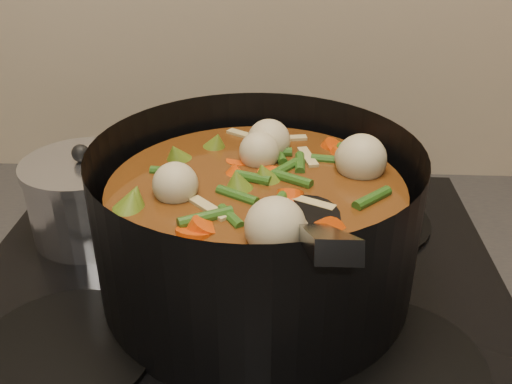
{
  "coord_description": "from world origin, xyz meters",
  "views": [
    {
      "loc": [
        0.05,
        1.39,
        1.34
      ],
      "look_at": [
        0.02,
        1.92,
        1.05
      ],
      "focal_mm": 40.0,
      "sensor_mm": 36.0,
      "label": 1
    }
  ],
  "objects": [
    {
      "name": "stovetop",
      "position": [
        0.0,
        1.93,
        0.92
      ],
      "size": [
        0.62,
        0.54,
        0.03
      ],
      "color": "black",
      "rests_on": "counter"
    },
    {
      "name": "stockpot",
      "position": [
        0.02,
        1.92,
        1.01
      ],
      "size": [
        0.4,
        0.49,
        0.25
      ],
      "rotation": [
        0.0,
        0.0,
        -0.18
      ],
      "color": "black",
      "rests_on": "stovetop"
    },
    {
      "name": "saucepan",
      "position": [
        -0.2,
        2.02,
        0.98
      ],
      "size": [
        0.15,
        0.15,
        0.13
      ],
      "rotation": [
        0.0,
        0.0,
        -0.36
      ],
      "color": "silver",
      "rests_on": "stovetop"
    }
  ]
}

